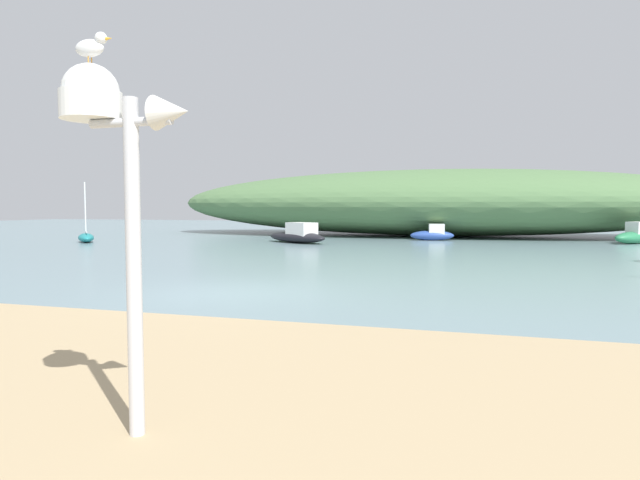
# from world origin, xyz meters

# --- Properties ---
(ground_plane) EXTENTS (120.00, 120.00, 0.00)m
(ground_plane) POSITION_xyz_m (0.00, 0.00, 0.00)
(ground_plane) COLOR gray
(distant_hill) EXTENTS (38.10, 11.87, 4.58)m
(distant_hill) POSITION_xyz_m (2.64, 26.71, 2.29)
(distant_hill) COLOR #517547
(distant_hill) RESTS_ON ground
(mast_structure) EXTENTS (1.10, 0.47, 2.94)m
(mast_structure) POSITION_xyz_m (2.57, -7.81, 2.60)
(mast_structure) COLOR silver
(mast_structure) RESTS_ON beach_sand
(seagull_on_radar) EXTENTS (0.33, 0.12, 0.23)m
(seagull_on_radar) POSITION_xyz_m (2.44, -7.80, 3.28)
(seagull_on_radar) COLOR orange
(seagull_on_radar) RESTS_ON mast_structure
(motorboat_by_sandbar) EXTENTS (4.45, 3.37, 1.14)m
(motorboat_by_sandbar) POSITION_xyz_m (-4.15, 16.85, 0.43)
(motorboat_by_sandbar) COLOR black
(motorboat_by_sandbar) RESTS_ON ground
(motorboat_outer_mooring) EXTENTS (2.84, 2.83, 1.19)m
(motorboat_outer_mooring) POSITION_xyz_m (13.69, 21.33, 0.45)
(motorboat_outer_mooring) COLOR #287A4C
(motorboat_outer_mooring) RESTS_ON ground
(sailboat_off_point) EXTENTS (2.33, 2.44, 3.40)m
(sailboat_off_point) POSITION_xyz_m (-15.85, 13.99, 0.28)
(sailboat_off_point) COLOR teal
(sailboat_off_point) RESTS_ON ground
(motorboat_centre_water) EXTENTS (2.67, 1.21, 0.99)m
(motorboat_centre_water) POSITION_xyz_m (2.92, 21.18, 0.38)
(motorboat_centre_water) COLOR #2D4C9E
(motorboat_centre_water) RESTS_ON ground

